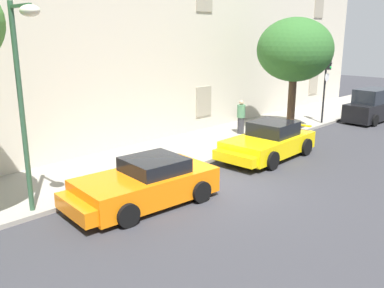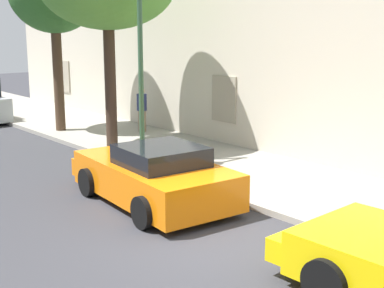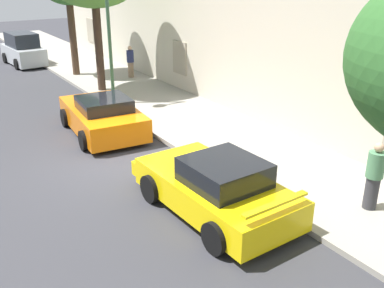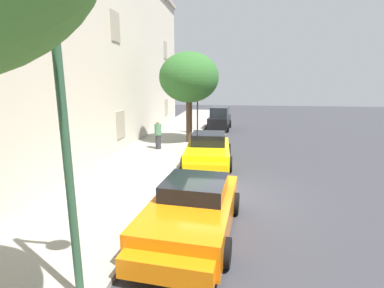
# 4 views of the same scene
# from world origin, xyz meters

# --- Properties ---
(ground_plane) EXTENTS (80.00, 80.00, 0.00)m
(ground_plane) POSITION_xyz_m (0.00, 0.00, 0.00)
(ground_plane) COLOR #333338
(sidewalk) EXTENTS (60.00, 3.91, 0.14)m
(sidewalk) POSITION_xyz_m (0.00, 3.82, 0.07)
(sidewalk) COLOR gray
(sidewalk) RESTS_ON ground
(sportscar_red_lead) EXTENTS (4.68, 2.54, 1.35)m
(sportscar_red_lead) POSITION_xyz_m (-2.57, 0.60, 0.60)
(sportscar_red_lead) COLOR orange
(sportscar_red_lead) RESTS_ON ground
(street_lamp) EXTENTS (0.44, 1.42, 5.61)m
(street_lamp) POSITION_xyz_m (-5.21, 1.79, 4.02)
(street_lamp) COLOR #2D5138
(street_lamp) RESTS_ON sidewalk
(pedestrian_strolling) EXTENTS (0.37, 0.37, 1.61)m
(pedestrian_strolling) POSITION_xyz_m (-9.01, 4.85, 0.96)
(pedestrian_strolling) COLOR #8C7259
(pedestrian_strolling) RESTS_ON sidewalk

